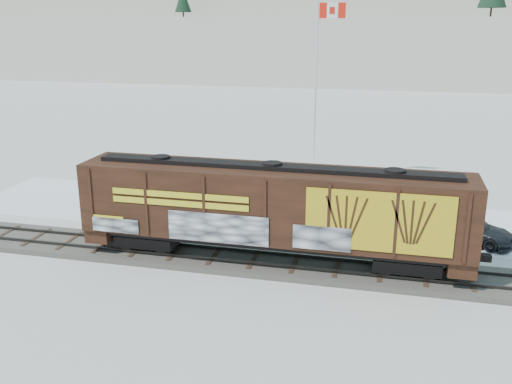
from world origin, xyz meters
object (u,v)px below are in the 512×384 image
(car_white, at_px, (357,215))
(car_dark, at_px, (466,228))
(flagpole, at_px, (316,118))
(car_silver, at_px, (123,194))
(hopper_railcar, at_px, (272,207))

(car_white, relative_size, car_dark, 1.04)
(flagpole, distance_m, car_dark, 14.02)
(car_dark, bearing_deg, car_silver, 111.36)
(hopper_railcar, distance_m, car_dark, 11.22)
(hopper_railcar, distance_m, car_silver, 13.22)
(hopper_railcar, height_order, car_dark, hopper_railcar)
(car_white, height_order, car_dark, car_white)
(flagpole, height_order, car_silver, flagpole)
(hopper_railcar, height_order, flagpole, flagpole)
(car_dark, bearing_deg, car_white, 111.15)
(car_silver, relative_size, car_dark, 0.93)
(flagpole, xyz_separation_m, car_white, (3.70, -9.13, -3.91))
(car_white, bearing_deg, car_silver, 84.46)
(flagpole, xyz_separation_m, car_dark, (9.50, -9.49, -4.05))
(car_white, xyz_separation_m, car_dark, (5.80, -0.36, -0.13))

